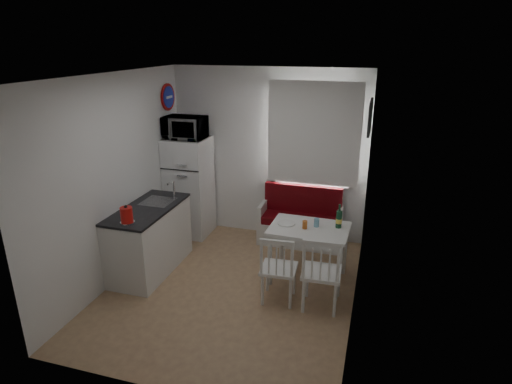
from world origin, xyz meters
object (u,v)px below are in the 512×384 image
(chair_right, at_px, (321,267))
(chair_left, at_px, (277,263))
(bench, at_px, (300,225))
(fridge, at_px, (190,187))
(kettle, at_px, (127,215))
(microwave, at_px, (185,128))
(kitchen_counter, at_px, (150,238))
(wine_bottle, at_px, (339,216))
(dining_table, at_px, (309,233))

(chair_right, bearing_deg, chair_left, 176.55)
(bench, xyz_separation_m, fridge, (-1.76, -0.11, 0.49))
(fridge, xyz_separation_m, kettle, (0.03, -1.78, 0.24))
(kettle, bearing_deg, microwave, 90.99)
(chair_left, bearing_deg, kettle, -176.52)
(kitchen_counter, xyz_separation_m, kettle, (0.05, -0.54, 0.56))
(bench, bearing_deg, fridge, -176.47)
(bench, height_order, fridge, fridge)
(kitchen_counter, bearing_deg, chair_left, -9.81)
(chair_right, distance_m, fridge, 2.79)
(fridge, bearing_deg, kettle, -89.03)
(microwave, height_order, wine_bottle, microwave)
(chair_left, xyz_separation_m, chair_right, (0.50, -0.01, 0.04))
(bench, xyz_separation_m, kettle, (-1.73, -1.89, 0.72))
(fridge, bearing_deg, microwave, -90.00)
(bench, height_order, wine_bottle, wine_bottle)
(kettle, bearing_deg, chair_left, 7.07)
(kitchen_counter, bearing_deg, dining_table, 9.41)
(microwave, bearing_deg, wine_bottle, -17.32)
(bench, relative_size, microwave, 2.06)
(dining_table, bearing_deg, chair_left, -109.14)
(dining_table, bearing_deg, microwave, 159.15)
(fridge, bearing_deg, kitchen_counter, -90.90)
(chair_right, distance_m, microwave, 2.99)
(bench, bearing_deg, microwave, -174.85)
(kitchen_counter, xyz_separation_m, chair_right, (2.33, -0.32, 0.12))
(bench, relative_size, chair_right, 2.48)
(kettle, bearing_deg, kitchen_counter, 95.28)
(kettle, xyz_separation_m, wine_bottle, (2.38, 0.98, -0.13))
(microwave, relative_size, kettle, 2.63)
(bench, relative_size, dining_table, 1.24)
(kitchen_counter, height_order, chair_left, kitchen_counter)
(dining_table, xyz_separation_m, fridge, (-2.06, 0.90, 0.13))
(fridge, bearing_deg, chair_right, -34.18)
(kettle, bearing_deg, fridge, 90.97)
(bench, height_order, dining_table, bench)
(fridge, bearing_deg, bench, 3.53)
(kitchen_counter, relative_size, chair_right, 2.64)
(chair_right, height_order, fridge, fridge)
(fridge, distance_m, microwave, 0.95)
(kitchen_counter, distance_m, microwave, 1.74)
(chair_left, height_order, microwave, microwave)
(kitchen_counter, bearing_deg, bench, 37.23)
(dining_table, relative_size, kettle, 4.35)
(fridge, height_order, kettle, fridge)
(dining_table, xyz_separation_m, wine_bottle, (0.35, 0.10, 0.24))
(microwave, bearing_deg, kettle, -89.01)
(dining_table, bearing_deg, bench, 107.89)
(kitchen_counter, xyz_separation_m, microwave, (0.02, 1.19, 1.27))
(kitchen_counter, relative_size, chair_left, 2.83)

